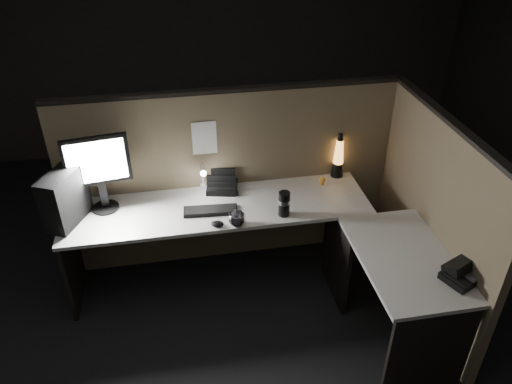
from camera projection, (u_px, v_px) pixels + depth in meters
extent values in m
plane|color=black|center=(251.00, 331.00, 3.69)|extent=(6.00, 6.00, 0.00)
plane|color=#282623|center=(203.00, 34.00, 5.42)|extent=(6.00, 0.00, 6.00)
cube|color=brown|center=(231.00, 179.00, 4.04)|extent=(2.66, 0.06, 1.50)
cube|color=brown|center=(432.00, 222.00, 3.56)|extent=(0.06, 1.66, 1.50)
cube|color=#ACA9A2|center=(218.00, 208.00, 3.77)|extent=(2.30, 0.60, 0.03)
cube|color=#ACA9A2|center=(405.00, 258.00, 3.28)|extent=(0.60, 1.00, 0.03)
cube|color=black|center=(72.00, 262.00, 3.80)|extent=(0.03, 0.55, 0.70)
cube|color=black|center=(429.00, 353.00, 3.08)|extent=(0.55, 0.03, 0.70)
cube|color=black|center=(336.00, 257.00, 3.85)|extent=(0.03, 0.55, 0.70)
cube|color=black|center=(65.00, 198.00, 3.50)|extent=(0.31, 0.41, 0.39)
cylinder|color=black|center=(106.00, 207.00, 3.73)|extent=(0.20, 0.20, 0.02)
cube|color=black|center=(103.00, 193.00, 3.68)|extent=(0.06, 0.05, 0.22)
cube|color=black|center=(97.00, 161.00, 3.53)|extent=(0.46, 0.10, 0.37)
cube|color=white|center=(97.00, 162.00, 3.51)|extent=(0.40, 0.06, 0.32)
cube|color=black|center=(211.00, 211.00, 3.69)|extent=(0.41, 0.16, 0.02)
ellipsoid|color=black|center=(217.00, 224.00, 3.54)|extent=(0.11, 0.09, 0.04)
cube|color=white|center=(203.00, 186.00, 3.97)|extent=(0.04, 0.05, 0.03)
cylinder|color=white|center=(202.00, 174.00, 3.91)|extent=(0.01, 0.01, 0.18)
cylinder|color=white|center=(202.00, 168.00, 3.81)|extent=(0.01, 0.12, 0.01)
sphere|color=white|center=(203.00, 173.00, 3.75)|extent=(0.05, 0.05, 0.05)
cube|color=black|center=(222.00, 187.00, 3.94)|extent=(0.27, 0.25, 0.05)
cube|color=black|center=(222.00, 185.00, 3.89)|extent=(0.23, 0.06, 0.08)
cube|color=black|center=(221.00, 175.00, 3.95)|extent=(0.23, 0.06, 0.16)
cone|color=black|center=(337.00, 169.00, 4.10)|extent=(0.10, 0.10, 0.12)
cone|color=gold|center=(339.00, 151.00, 4.01)|extent=(0.08, 0.08, 0.21)
sphere|color=#8C6514|center=(338.00, 159.00, 4.05)|extent=(0.04, 0.04, 0.04)
sphere|color=#8C6514|center=(339.00, 150.00, 4.01)|extent=(0.03, 0.03, 0.03)
cone|color=black|center=(341.00, 137.00, 3.94)|extent=(0.05, 0.05, 0.06)
cylinder|color=black|center=(284.00, 204.00, 3.61)|extent=(0.09, 0.09, 0.19)
imported|color=#B1B0B8|center=(237.00, 219.00, 3.53)|extent=(0.17, 0.17, 0.10)
sphere|color=#FF9C28|center=(322.00, 180.00, 3.99)|extent=(0.05, 0.05, 0.05)
cube|color=white|center=(204.00, 138.00, 3.76)|extent=(0.19, 0.00, 0.27)
cube|color=black|center=(461.00, 277.00, 3.08)|extent=(0.27, 0.26, 0.05)
cube|color=black|center=(460.00, 266.00, 3.08)|extent=(0.25, 0.20, 0.10)
cube|color=black|center=(456.00, 280.00, 3.01)|extent=(0.11, 0.16, 0.03)
cube|color=#3F3F42|center=(471.00, 276.00, 3.05)|extent=(0.12, 0.12, 0.00)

